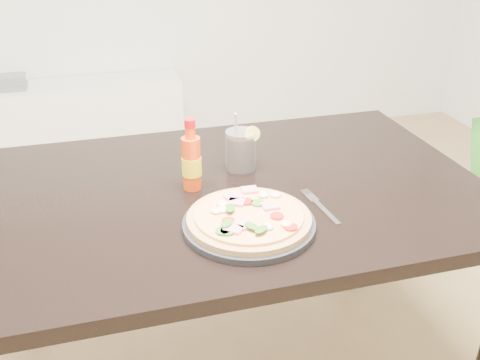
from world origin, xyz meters
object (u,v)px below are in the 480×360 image
object	(u,v)px
plate	(249,224)
cola_cup	(241,151)
dining_table	(229,213)
media_console	(66,125)
pizza	(249,217)
hot_sauce_bottle	(192,162)
fork	(319,205)

from	to	relation	value
plate	cola_cup	world-z (taller)	cola_cup
dining_table	media_console	bearing A→B (deg)	104.82
pizza	hot_sauce_bottle	distance (m)	0.26
plate	media_console	xyz separation A→B (m)	(-0.52, 2.19, -0.51)
hot_sauce_bottle	plate	bearing A→B (deg)	-68.60
dining_table	fork	distance (m)	0.27
plate	pizza	size ratio (longest dim) A/B	1.07
dining_table	cola_cup	size ratio (longest dim) A/B	7.87
plate	hot_sauce_bottle	world-z (taller)	hot_sauce_bottle
cola_cup	media_console	distance (m)	2.04
hot_sauce_bottle	fork	xyz separation A→B (m)	(0.29, -0.19, -0.08)
media_console	plate	bearing A→B (deg)	-76.67
dining_table	cola_cup	distance (m)	0.19
cola_cup	dining_table	bearing A→B (deg)	-121.88
cola_cup	pizza	bearing A→B (deg)	-102.26
fork	media_console	size ratio (longest dim) A/B	0.13
dining_table	media_console	world-z (taller)	dining_table
hot_sauce_bottle	dining_table	bearing A→B (deg)	-11.89
fork	plate	bearing A→B (deg)	-171.54
dining_table	fork	xyz separation A→B (m)	(0.20, -0.17, 0.09)
plate	hot_sauce_bottle	distance (m)	0.26
pizza	hot_sauce_bottle	bearing A→B (deg)	111.35
media_console	fork	bearing A→B (deg)	-71.40
dining_table	fork	size ratio (longest dim) A/B	7.42
pizza	cola_cup	xyz separation A→B (m)	(0.07, 0.32, 0.03)
fork	media_console	distance (m)	2.31
pizza	cola_cup	distance (m)	0.33
cola_cup	fork	distance (m)	0.31
pizza	plate	bearing A→B (deg)	-46.98
dining_table	hot_sauce_bottle	bearing A→B (deg)	168.11
hot_sauce_bottle	cola_cup	bearing A→B (deg)	27.73
pizza	cola_cup	size ratio (longest dim) A/B	1.67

